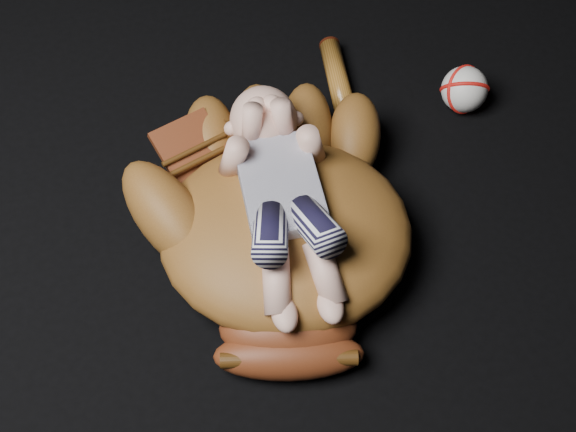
{
  "coord_description": "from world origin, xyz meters",
  "views": [
    {
      "loc": [
        -0.12,
        -0.75,
        1.08
      ],
      "look_at": [
        0.04,
        -0.07,
        0.09
      ],
      "focal_mm": 50.0,
      "sensor_mm": 36.0,
      "label": 1
    }
  ],
  "objects_px": {
    "baseball": "(465,89)",
    "newborn_baby": "(285,201)",
    "baseball_bat": "(349,127)",
    "baseball_glove": "(286,225)"
  },
  "relations": [
    {
      "from": "baseball_glove",
      "to": "newborn_baby",
      "type": "distance_m",
      "value": 0.06
    },
    {
      "from": "newborn_baby",
      "to": "baseball",
      "type": "xyz_separation_m",
      "value": [
        0.39,
        0.24,
        -0.1
      ]
    },
    {
      "from": "newborn_baby",
      "to": "baseball_bat",
      "type": "relative_size",
      "value": 0.97
    },
    {
      "from": "baseball_glove",
      "to": "baseball_bat",
      "type": "relative_size",
      "value": 1.32
    },
    {
      "from": "newborn_baby",
      "to": "baseball_bat",
      "type": "xyz_separation_m",
      "value": [
        0.17,
        0.22,
        -0.13
      ]
    },
    {
      "from": "baseball_glove",
      "to": "baseball_bat",
      "type": "bearing_deg",
      "value": 65.03
    },
    {
      "from": "newborn_baby",
      "to": "baseball",
      "type": "bearing_deg",
      "value": 33.55
    },
    {
      "from": "baseball",
      "to": "baseball_glove",
      "type": "bearing_deg",
      "value": -147.86
    },
    {
      "from": "baseball_bat",
      "to": "baseball",
      "type": "height_order",
      "value": "baseball"
    },
    {
      "from": "baseball",
      "to": "newborn_baby",
      "type": "bearing_deg",
      "value": -148.19
    }
  ]
}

